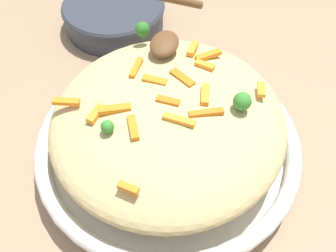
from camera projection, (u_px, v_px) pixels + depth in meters
ground_plane at (168, 157)px, 0.61m from camera, size 2.40×2.40×0.00m
serving_bowl at (168, 147)px, 0.59m from camera, size 0.37×0.37×0.05m
pasta_mound at (168, 121)px, 0.54m from camera, size 0.32×0.31×0.08m
carrot_piece_0 at (205, 95)px, 0.52m from camera, size 0.03×0.02×0.01m
carrot_piece_1 at (155, 81)px, 0.54m from camera, size 0.01×0.03×0.01m
carrot_piece_2 at (128, 188)px, 0.44m from camera, size 0.01×0.03×0.01m
carrot_piece_3 at (205, 66)px, 0.56m from camera, size 0.01×0.03×0.01m
carrot_piece_4 at (182, 78)px, 0.54m from camera, size 0.03×0.04×0.01m
carrot_piece_5 at (133, 128)px, 0.49m from camera, size 0.04×0.02×0.01m
carrot_piece_6 at (167, 101)px, 0.51m from camera, size 0.01×0.03×0.01m
carrot_piece_7 at (261, 90)px, 0.53m from camera, size 0.03×0.01×0.01m
carrot_piece_8 at (136, 68)px, 0.56m from camera, size 0.04×0.01×0.01m
carrot_piece_9 at (206, 113)px, 0.50m from camera, size 0.02×0.04×0.01m
carrot_piece_10 at (208, 55)px, 0.58m from camera, size 0.03×0.04×0.01m
carrot_piece_11 at (96, 114)px, 0.51m from camera, size 0.03×0.02×0.01m
carrot_piece_12 at (179, 120)px, 0.49m from camera, size 0.01×0.04×0.01m
carrot_piece_13 at (193, 49)px, 0.58m from camera, size 0.03×0.01×0.01m
carrot_piece_14 at (66, 102)px, 0.52m from camera, size 0.02×0.04×0.01m
carrot_piece_15 at (115, 109)px, 0.51m from camera, size 0.03×0.04×0.01m
broccoli_floret_0 at (107, 127)px, 0.48m from camera, size 0.02×0.02×0.02m
broccoli_floret_1 at (143, 29)px, 0.60m from camera, size 0.02×0.02×0.03m
broccoli_floret_2 at (242, 102)px, 0.50m from camera, size 0.02×0.02×0.03m
serving_spoon at (160, 25)px, 0.58m from camera, size 0.14×0.14×0.07m
companion_bowl at (114, 13)px, 0.78m from camera, size 0.20×0.20×0.05m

